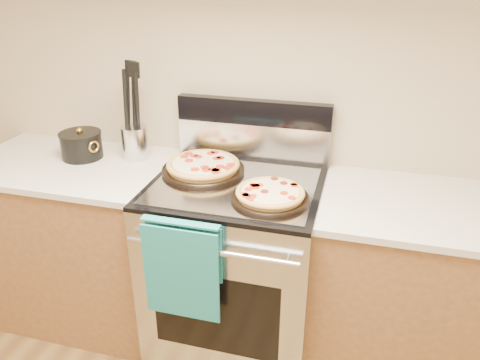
% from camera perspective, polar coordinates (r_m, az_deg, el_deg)
% --- Properties ---
extents(wall_back, '(4.00, 0.00, 4.00)m').
position_cam_1_polar(wall_back, '(2.27, 1.94, 13.17)').
color(wall_back, '#C3AE8D').
rests_on(wall_back, ground).
extents(range_body, '(0.76, 0.68, 0.90)m').
position_cam_1_polar(range_body, '(2.33, -0.42, -10.88)').
color(range_body, '#B7B7BC').
rests_on(range_body, ground).
extents(oven_window, '(0.56, 0.01, 0.40)m').
position_cam_1_polar(oven_window, '(2.08, -3.01, -16.11)').
color(oven_window, black).
rests_on(oven_window, range_body).
extents(cooktop, '(0.76, 0.68, 0.02)m').
position_cam_1_polar(cooktop, '(2.09, -0.46, -0.65)').
color(cooktop, black).
rests_on(cooktop, range_body).
extents(backsplash_lower, '(0.76, 0.06, 0.18)m').
position_cam_1_polar(backsplash_lower, '(2.33, 1.59, 4.77)').
color(backsplash_lower, silver).
rests_on(backsplash_lower, cooktop).
extents(backsplash_upper, '(0.76, 0.06, 0.12)m').
position_cam_1_polar(backsplash_upper, '(2.28, 1.64, 8.30)').
color(backsplash_upper, black).
rests_on(backsplash_upper, backsplash_lower).
extents(oven_handle, '(0.70, 0.03, 0.03)m').
position_cam_1_polar(oven_handle, '(1.84, -3.65, -8.67)').
color(oven_handle, silver).
rests_on(oven_handle, range_body).
extents(dish_towel, '(0.32, 0.05, 0.42)m').
position_cam_1_polar(dish_towel, '(1.93, -7.00, -10.57)').
color(dish_towel, '#196C81').
rests_on(dish_towel, oven_handle).
extents(foil_sheet, '(0.70, 0.55, 0.01)m').
position_cam_1_polar(foil_sheet, '(2.06, -0.69, -0.68)').
color(foil_sheet, gray).
rests_on(foil_sheet, cooktop).
extents(cabinet_left, '(1.00, 0.62, 0.88)m').
position_cam_1_polar(cabinet_left, '(2.69, -18.74, -7.22)').
color(cabinet_left, brown).
rests_on(cabinet_left, ground).
extents(countertop_left, '(1.02, 0.64, 0.03)m').
position_cam_1_polar(countertop_left, '(2.49, -20.17, 1.69)').
color(countertop_left, beige).
rests_on(countertop_left, cabinet_left).
extents(cabinet_right, '(1.00, 0.62, 0.88)m').
position_cam_1_polar(cabinet_right, '(2.33, 21.70, -13.26)').
color(cabinet_right, brown).
rests_on(cabinet_right, ground).
extents(countertop_right, '(1.02, 0.64, 0.03)m').
position_cam_1_polar(countertop_right, '(2.10, 23.66, -3.38)').
color(countertop_right, beige).
rests_on(countertop_right, cabinet_right).
extents(pepperoni_pizza_back, '(0.48, 0.48, 0.05)m').
position_cam_1_polar(pepperoni_pizza_back, '(2.19, -4.52, 1.64)').
color(pepperoni_pizza_back, '#AA7B34').
rests_on(pepperoni_pizza_back, foil_sheet).
extents(pepperoni_pizza_front, '(0.39, 0.39, 0.04)m').
position_cam_1_polar(pepperoni_pizza_front, '(1.93, 3.70, -1.78)').
color(pepperoni_pizza_front, '#AA7B34').
rests_on(pepperoni_pizza_front, foil_sheet).
extents(utensil_crock, '(0.18, 0.18, 0.17)m').
position_cam_1_polar(utensil_crock, '(2.42, -12.65, 4.52)').
color(utensil_crock, silver).
rests_on(utensil_crock, countertop_left).
extents(saucepan, '(0.27, 0.27, 0.12)m').
position_cam_1_polar(saucepan, '(2.50, -18.74, 3.94)').
color(saucepan, black).
rests_on(saucepan, countertop_left).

